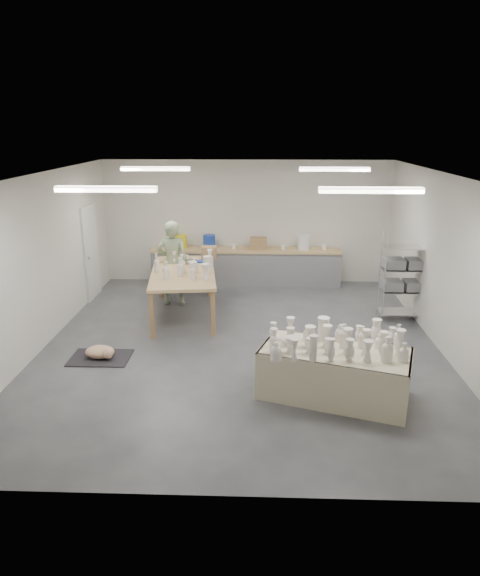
{
  "coord_description": "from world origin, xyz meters",
  "views": [
    {
      "loc": [
        0.29,
        -8.53,
        3.77
      ],
      "look_at": [
        -0.02,
        0.04,
        1.05
      ],
      "focal_mm": 32.0,
      "sensor_mm": 36.0,
      "label": 1
    }
  ],
  "objects_px": {
    "drying_table": "(334,370)",
    "red_stool": "(176,287)",
    "potter": "(173,263)",
    "work_table": "(187,270)"
  },
  "relations": [
    {
      "from": "drying_table",
      "to": "work_table",
      "type": "distance_m",
      "value": 4.25
    },
    {
      "from": "drying_table",
      "to": "potter",
      "type": "distance_m",
      "value": 4.96
    },
    {
      "from": "drying_table",
      "to": "potter",
      "type": "height_order",
      "value": "potter"
    },
    {
      "from": "drying_table",
      "to": "red_stool",
      "type": "relative_size",
      "value": 5.21
    },
    {
      "from": "work_table",
      "to": "drying_table",
      "type": "bearing_deg",
      "value": -59.74
    },
    {
      "from": "work_table",
      "to": "potter",
      "type": "xyz_separation_m",
      "value": [
        -0.4,
        0.59,
        -0.02
      ]
    },
    {
      "from": "drying_table",
      "to": "work_table",
      "type": "relative_size",
      "value": 0.86
    },
    {
      "from": "drying_table",
      "to": "red_stool",
      "type": "height_order",
      "value": "drying_table"
    },
    {
      "from": "work_table",
      "to": "red_stool",
      "type": "bearing_deg",
      "value": 107.71
    },
    {
      "from": "red_stool",
      "to": "potter",
      "type": "bearing_deg",
      "value": -90.0
    }
  ]
}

